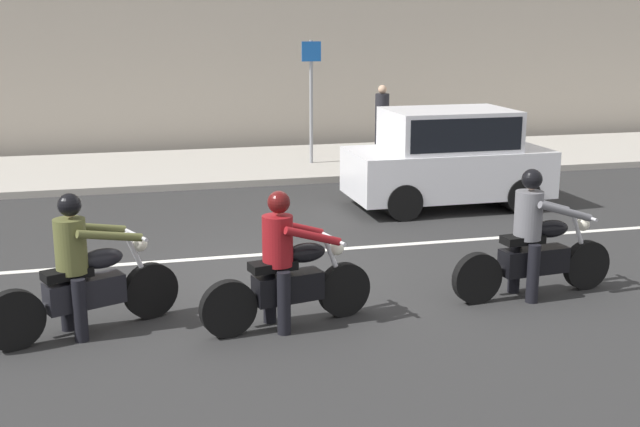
# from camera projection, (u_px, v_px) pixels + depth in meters

# --- Properties ---
(ground_plane) EXTENTS (80.00, 80.00, 0.00)m
(ground_plane) POSITION_uv_depth(u_px,v_px,m) (273.00, 273.00, 11.06)
(ground_plane) COLOR #2A2A2A
(sidewalk_slab) EXTENTS (40.00, 4.40, 0.14)m
(sidewalk_slab) POSITION_uv_depth(u_px,v_px,m) (206.00, 167.00, 18.58)
(sidewalk_slab) COLOR #A8A399
(sidewalk_slab) RESTS_ON ground_plane
(lane_marking_stripe) EXTENTS (18.00, 0.14, 0.01)m
(lane_marking_stripe) POSITION_uv_depth(u_px,v_px,m) (200.00, 259.00, 11.69)
(lane_marking_stripe) COLOR silver
(lane_marking_stripe) RESTS_ON ground_plane
(motorcycle_with_rider_gray) EXTENTS (2.23, 0.71, 1.62)m
(motorcycle_with_rider_gray) POSITION_uv_depth(u_px,v_px,m) (534.00, 245.00, 10.00)
(motorcycle_with_rider_gray) COLOR black
(motorcycle_with_rider_gray) RESTS_ON ground_plane
(motorcycle_with_rider_crimson) EXTENTS (2.04, 0.77, 1.57)m
(motorcycle_with_rider_crimson) POSITION_uv_depth(u_px,v_px,m) (287.00, 272.00, 9.01)
(motorcycle_with_rider_crimson) COLOR black
(motorcycle_with_rider_crimson) RESTS_ON ground_plane
(motorcycle_with_rider_olive) EXTENTS (2.08, 1.05, 1.59)m
(motorcycle_with_rider_olive) POSITION_uv_depth(u_px,v_px,m) (83.00, 277.00, 8.81)
(motorcycle_with_rider_olive) COLOR black
(motorcycle_with_rider_olive) RESTS_ON ground_plane
(parked_hatchback_white) EXTENTS (3.60, 1.76, 1.80)m
(parked_hatchback_white) POSITION_uv_depth(u_px,v_px,m) (448.00, 157.00, 14.71)
(parked_hatchback_white) COLOR silver
(parked_hatchback_white) RESTS_ON ground_plane
(street_sign_post) EXTENTS (0.44, 0.08, 2.78)m
(street_sign_post) POSITION_uv_depth(u_px,v_px,m) (311.00, 90.00, 18.29)
(street_sign_post) COLOR gray
(street_sign_post) RESTS_ON sidewalk_slab
(pedestrian_bystander) EXTENTS (0.34, 0.34, 1.68)m
(pedestrian_bystander) POSITION_uv_depth(u_px,v_px,m) (382.00, 114.00, 19.66)
(pedestrian_bystander) COLOR black
(pedestrian_bystander) RESTS_ON sidewalk_slab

